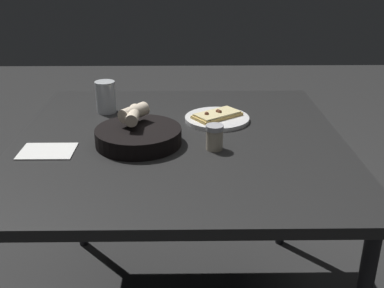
# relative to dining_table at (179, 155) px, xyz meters

# --- Properties ---
(dining_table) EXTENTS (1.04, 1.04, 0.73)m
(dining_table) POSITION_rel_dining_table_xyz_m (0.00, 0.00, 0.00)
(dining_table) COLOR black
(dining_table) RESTS_ON ground
(pizza_plate) EXTENTS (0.23, 0.23, 0.04)m
(pizza_plate) POSITION_rel_dining_table_xyz_m (0.13, 0.16, 0.07)
(pizza_plate) COLOR white
(pizza_plate) RESTS_ON dining_table
(bread_basket) EXTENTS (0.26, 0.26, 0.11)m
(bread_basket) POSITION_rel_dining_table_xyz_m (-0.12, -0.05, 0.09)
(bread_basket) COLOR black
(bread_basket) RESTS_ON dining_table
(beer_glass) EXTENTS (0.07, 0.07, 0.12)m
(beer_glass) POSITION_rel_dining_table_xyz_m (-0.27, 0.26, 0.11)
(beer_glass) COLOR silver
(beer_glass) RESTS_ON dining_table
(pepper_shaker) EXTENTS (0.05, 0.05, 0.08)m
(pepper_shaker) POSITION_rel_dining_table_xyz_m (0.11, -0.09, 0.09)
(pepper_shaker) COLOR #BFB299
(pepper_shaker) RESTS_ON dining_table
(napkin) EXTENTS (0.16, 0.12, 0.00)m
(napkin) POSITION_rel_dining_table_xyz_m (-0.39, -0.10, 0.06)
(napkin) COLOR white
(napkin) RESTS_ON dining_table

